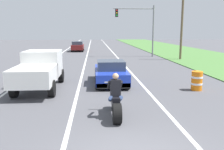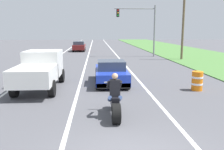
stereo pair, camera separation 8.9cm
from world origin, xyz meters
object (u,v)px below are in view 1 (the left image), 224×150
Objects in this scene: sports_car_blue at (111,73)px; pickup_truck_left_lane_white at (40,69)px; traffic_light_mast_near at (141,23)px; distant_car_far_ahead at (78,46)px; motorcycle_with_rider at (115,101)px; construction_barrel_nearest at (197,81)px.

pickup_truck_left_lane_white is at bearing -162.61° from sports_car_blue.
traffic_light_mast_near is 12.02m from distant_car_far_ahead.
distant_car_far_ahead is at bearing 96.20° from motorcycle_with_rider.
motorcycle_with_rider is at bearing -83.80° from distant_car_far_ahead.
sports_car_blue is 23.37m from distant_car_far_ahead.
construction_barrel_nearest is (4.37, -2.08, -0.13)m from sports_car_blue.
traffic_light_mast_near is (4.59, 14.73, 3.38)m from sports_car_blue.
sports_car_blue is at bearing 17.39° from pickup_truck_left_lane_white.
traffic_light_mast_near is at bearing 89.25° from construction_barrel_nearest.
sports_car_blue is 15.80m from traffic_light_mast_near.
motorcycle_with_rider is 5.89m from pickup_truck_left_lane_white.
construction_barrel_nearest is at bearing -6.08° from pickup_truck_left_lane_white.
pickup_truck_left_lane_white reaches higher than sports_car_blue.
traffic_light_mast_near is at bearing 62.11° from pickup_truck_left_lane_white.
motorcycle_with_rider is 0.55× the size of distant_car_far_ahead.
pickup_truck_left_lane_white is at bearing 128.01° from motorcycle_with_rider.
traffic_light_mast_near reaches higher than pickup_truck_left_lane_white.
construction_barrel_nearest is (4.60, 3.75, -0.09)m from motorcycle_with_rider.
traffic_light_mast_near is 1.50× the size of distant_car_far_ahead.
sports_car_blue is 4.84m from construction_barrel_nearest.
sports_car_blue is 4.30× the size of construction_barrel_nearest.
sports_car_blue is at bearing 154.53° from construction_barrel_nearest.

